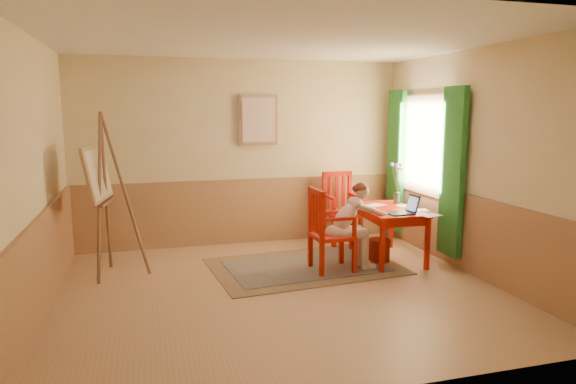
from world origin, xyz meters
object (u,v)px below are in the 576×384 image
object	(u,v)px
table	(388,215)
laptop	(404,210)
easel	(101,180)
chair_left	(328,230)
chair_back	(341,208)
figure	(351,222)

from	to	relation	value
table	laptop	size ratio (longest dim) A/B	2.99
table	easel	xyz separation A→B (m)	(-3.70, 0.33, 0.57)
chair_left	chair_back	size ratio (longest dim) A/B	0.98
chair_left	laptop	xyz separation A→B (m)	(1.00, -0.11, 0.23)
easel	chair_left	bearing A→B (deg)	-12.62
table	chair_back	xyz separation A→B (m)	(-0.28, 1.04, -0.08)
figure	chair_left	bearing A→B (deg)	178.46
table	chair_left	distance (m)	1.01
chair_back	easel	world-z (taller)	easel
laptop	easel	distance (m)	3.83
chair_left	figure	xyz separation A→B (m)	(0.30, -0.01, 0.09)
chair_left	laptop	bearing A→B (deg)	-6.19
figure	table	bearing A→B (deg)	23.74
chair_left	figure	distance (m)	0.31
chair_back	figure	xyz separation A→B (m)	(-0.39, -1.33, 0.08)
chair_left	easel	bearing A→B (deg)	167.38
table	laptop	bearing A→B (deg)	-85.15
chair_left	chair_back	xyz separation A→B (m)	(0.69, 1.32, 0.01)
figure	laptop	size ratio (longest dim) A/B	2.76
figure	laptop	world-z (taller)	figure
table	chair_back	bearing A→B (deg)	104.92
chair_back	laptop	bearing A→B (deg)	-77.79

